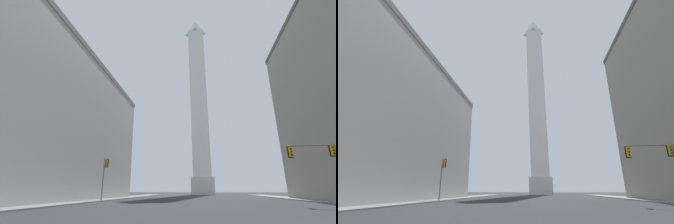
{
  "view_description": "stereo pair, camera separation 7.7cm",
  "coord_description": "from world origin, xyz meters",
  "views": [
    {
      "loc": [
        -0.29,
        -0.07,
        1.54
      ],
      "look_at": [
        -9.95,
        66.86,
        25.18
      ],
      "focal_mm": 24.0,
      "sensor_mm": 36.0,
      "label": 1
    },
    {
      "loc": [
        -0.22,
        -0.06,
        1.54
      ],
      "look_at": [
        -9.95,
        66.86,
        25.18
      ],
      "focal_mm": 24.0,
      "sensor_mm": 36.0,
      "label": 2
    }
  ],
  "objects": [
    {
      "name": "traffic_light_mid_left",
      "position": [
        -14.79,
        33.19,
        4.08
      ],
      "size": [
        0.76,
        0.52,
        6.2
      ],
      "color": "slate",
      "rests_on": "ground_plane"
    },
    {
      "name": "obelisk",
      "position": [
        0.0,
        87.75,
        37.24
      ],
      "size": [
        8.32,
        8.32,
        77.54
      ],
      "color": "silver",
      "rests_on": "ground_plane"
    },
    {
      "name": "traffic_light_mid_right",
      "position": [
        12.78,
        26.91,
        4.87
      ],
      "size": [
        5.14,
        0.5,
        6.39
      ],
      "color": "slate",
      "rests_on": "ground_plane"
    },
    {
      "name": "building_left",
      "position": [
        -27.51,
        29.37,
        11.85
      ],
      "size": [
        20.28,
        51.62,
        23.68
      ],
      "color": "#B2AFAA",
      "rests_on": "ground_plane"
    },
    {
      "name": "sidewalk_left",
      "position": [
        -17.15,
        31.59,
        0.07
      ],
      "size": [
        5.0,
        105.3,
        0.15
      ],
      "primitive_type": "cube",
      "color": "slate",
      "rests_on": "ground_plane"
    }
  ]
}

